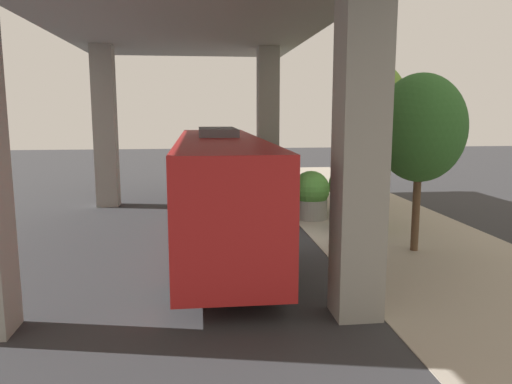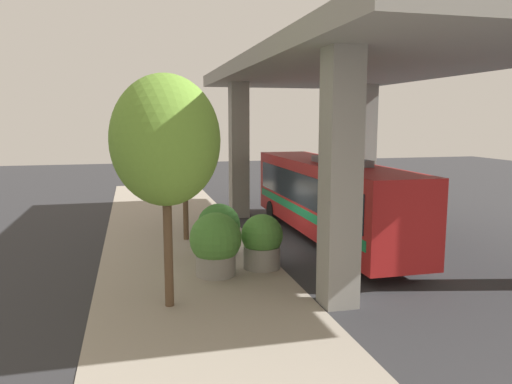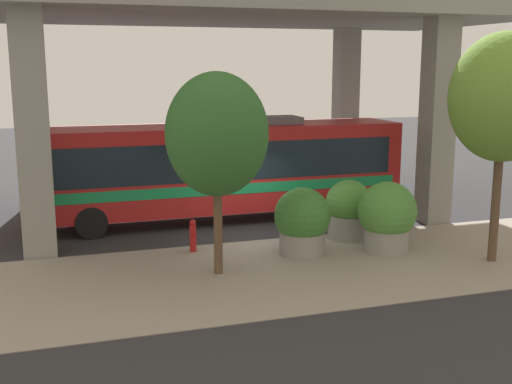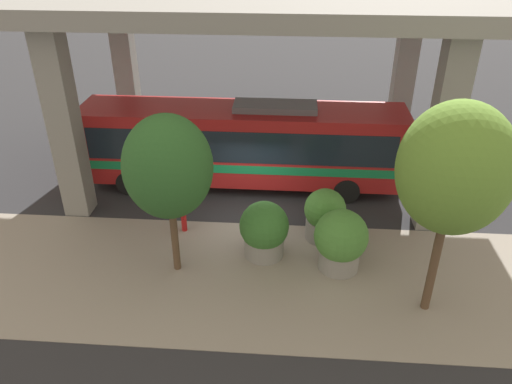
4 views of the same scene
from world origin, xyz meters
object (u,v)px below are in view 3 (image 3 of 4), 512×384
(street_tree_far, at_px, (504,98))
(street_tree_near, at_px, (217,135))
(planter_front, at_px, (302,222))
(bus, at_px, (220,165))
(planter_back, at_px, (348,210))
(fire_hydrant, at_px, (193,236))
(planter_middle, at_px, (387,217))

(street_tree_far, bearing_deg, street_tree_near, 80.56)
(planter_front, bearing_deg, bus, 13.57)
(bus, relative_size, street_tree_near, 2.45)
(planter_front, distance_m, street_tree_near, 3.87)
(bus, bearing_deg, street_tree_far, -139.54)
(street_tree_near, bearing_deg, bus, -15.30)
(bus, height_order, planter_back, bus)
(planter_front, height_order, street_tree_near, street_tree_near)
(fire_hydrant, bearing_deg, planter_middle, -107.82)
(fire_hydrant, bearing_deg, planter_front, -112.28)
(planter_middle, xyz_separation_m, planter_back, (1.64, 0.41, -0.12))
(planter_back, height_order, street_tree_far, street_tree_far)
(planter_front, xyz_separation_m, street_tree_far, (-2.17, -4.73, 3.48))
(planter_front, xyz_separation_m, street_tree_near, (-0.93, 2.68, 2.63))
(planter_front, distance_m, planter_middle, 2.44)
(fire_hydrant, xyz_separation_m, street_tree_far, (-3.35, -7.61, 3.95))
(bus, distance_m, planter_back, 4.86)
(planter_front, relative_size, planter_middle, 0.94)
(fire_hydrant, height_order, planter_middle, planter_middle)
(planter_middle, bearing_deg, street_tree_near, 94.72)
(planter_middle, distance_m, planter_back, 1.70)
(bus, relative_size, fire_hydrant, 13.01)
(planter_middle, height_order, street_tree_far, street_tree_far)
(planter_front, bearing_deg, fire_hydrant, 67.72)
(bus, xyz_separation_m, planter_front, (-4.72, -1.14, -0.96))
(bus, bearing_deg, fire_hydrant, 153.71)
(bus, height_order, street_tree_far, street_tree_far)
(planter_front, height_order, planter_back, planter_front)
(fire_hydrant, relative_size, planter_middle, 0.47)
(planter_front, relative_size, street_tree_far, 0.31)
(planter_front, bearing_deg, street_tree_near, 109.15)
(bus, xyz_separation_m, fire_hydrant, (-3.53, 1.75, -1.43))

